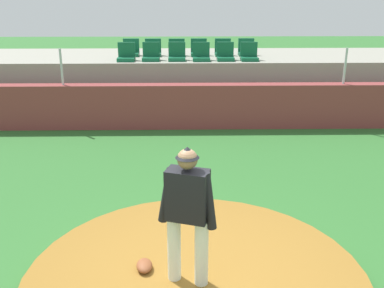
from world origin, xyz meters
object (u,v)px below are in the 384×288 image
object	(u,v)px
stadium_chair_5	(249,55)
stadium_chair_6	(131,51)
stadium_chair_1	(151,55)
fielding_glove	(144,266)
stadium_chair_7	(153,51)
pitcher	(188,206)
stadium_chair_11	(246,50)
stadium_chair_3	(201,55)
stadium_chair_9	(199,50)
stadium_chair_8	(177,51)
stadium_chair_0	(126,55)
stadium_chair_4	(225,55)
stadium_chair_2	(177,55)
stadium_chair_10	(223,50)

from	to	relation	value
stadium_chair_5	stadium_chair_6	world-z (taller)	same
stadium_chair_1	stadium_chair_5	xyz separation A→B (m)	(2.78, -0.04, 0.00)
fielding_glove	stadium_chair_7	world-z (taller)	stadium_chair_7
pitcher	stadium_chair_11	distance (m)	9.27
fielding_glove	stadium_chair_3	size ratio (longest dim) A/B	0.60
stadium_chair_9	stadium_chair_8	bearing A→B (deg)	3.09
stadium_chair_0	stadium_chair_6	bearing A→B (deg)	-91.59
stadium_chair_4	fielding_glove	bearing A→B (deg)	77.89
stadium_chair_0	stadium_chair_11	world-z (taller)	same
stadium_chair_0	stadium_chair_4	xyz separation A→B (m)	(2.80, 0.03, 0.00)
stadium_chair_7	pitcher	bearing A→B (deg)	96.06
stadium_chair_6	stadium_chair_7	size ratio (longest dim) A/B	1.00
stadium_chair_6	stadium_chair_7	distance (m)	0.67
stadium_chair_8	stadium_chair_11	xyz separation A→B (m)	(2.11, 0.05, 0.00)
pitcher	stadium_chair_4	xyz separation A→B (m)	(1.15, 8.14, 0.56)
stadium_chair_9	stadium_chair_11	size ratio (longest dim) A/B	1.00
stadium_chair_4	stadium_chair_8	xyz separation A→B (m)	(-1.39, 0.87, 0.00)
stadium_chair_11	stadium_chair_3	bearing A→B (deg)	33.93
stadium_chair_4	pitcher	bearing A→B (deg)	81.97
stadium_chair_2	stadium_chair_5	size ratio (longest dim) A/B	1.00
pitcher	stadium_chair_0	distance (m)	8.29
stadium_chair_6	stadium_chair_9	world-z (taller)	same
stadium_chair_2	stadium_chair_6	distance (m)	1.66
stadium_chair_4	stadium_chair_7	xyz separation A→B (m)	(-2.11, 0.89, 0.00)
stadium_chair_6	stadium_chair_11	distance (m)	3.49
stadium_chair_1	stadium_chair_7	size ratio (longest dim) A/B	1.00
stadium_chair_8	stadium_chair_5	bearing A→B (deg)	156.54
stadium_chair_7	stadium_chair_9	distance (m)	1.38
stadium_chair_9	stadium_chair_11	distance (m)	1.44
stadium_chair_4	stadium_chair_1	bearing A→B (deg)	-0.24
stadium_chair_1	stadium_chair_3	distance (m)	1.42
fielding_glove	stadium_chair_5	size ratio (longest dim) A/B	0.60
stadium_chair_8	stadium_chair_1	bearing A→B (deg)	50.38
stadium_chair_6	stadium_chair_8	size ratio (longest dim) A/B	1.00
stadium_chair_1	stadium_chair_11	xyz separation A→B (m)	(2.83, 0.91, 0.00)
stadium_chair_3	stadium_chair_11	distance (m)	1.70
stadium_chair_7	stadium_chair_4	bearing A→B (deg)	157.05
stadium_chair_4	stadium_chair_7	distance (m)	2.29
stadium_chair_0	stadium_chair_5	distance (m)	3.47
stadium_chair_4	stadium_chair_5	size ratio (longest dim) A/B	1.00
stadium_chair_3	stadium_chair_5	bearing A→B (deg)	-179.92
stadium_chair_0	stadium_chair_8	size ratio (longest dim) A/B	1.00
stadium_chair_2	stadium_chair_8	distance (m)	0.85
stadium_chair_2	stadium_chair_4	xyz separation A→B (m)	(1.37, -0.02, 0.00)
stadium_chair_1	stadium_chair_9	xyz separation A→B (m)	(1.38, 0.90, 0.00)
stadium_chair_10	stadium_chair_0	bearing A→B (deg)	18.25
stadium_chair_2	stadium_chair_11	size ratio (longest dim) A/B	1.00
stadium_chair_3	stadium_chair_11	bearing A→B (deg)	-146.07
stadium_chair_8	stadium_chair_2	bearing A→B (deg)	91.24
pitcher	stadium_chair_0	size ratio (longest dim) A/B	3.48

